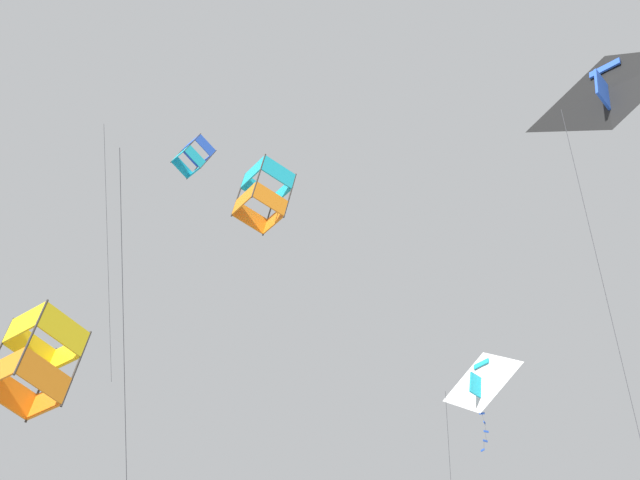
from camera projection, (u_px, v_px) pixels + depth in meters
kite_delta_low_drifter at (607, 91)px, 21.52m from camera, size 2.43×2.83×10.50m
kite_box_near_right at (192, 158)px, 32.58m from camera, size 3.86×4.28×8.22m
kite_delta_mid_left at (480, 383)px, 29.81m from camera, size 2.17×2.58×5.72m
kite_box_near_left at (36, 361)px, 20.74m from camera, size 2.76×2.41×5.66m
kite_box_upper_right at (262, 198)px, 18.24m from camera, size 3.42×4.08×8.22m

